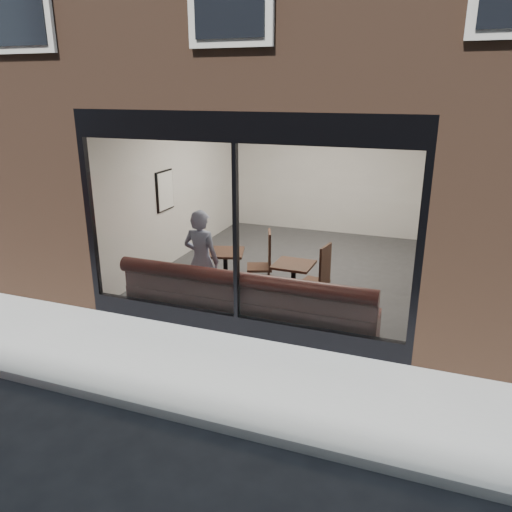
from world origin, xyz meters
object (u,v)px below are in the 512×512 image
(person, at_px, (201,260))
(cafe_chair_right, at_px, (314,282))
(banquette, at_px, (247,310))
(cafe_chair_left, at_px, (259,267))
(cafe_table_right, at_px, (294,265))
(cafe_table_left, at_px, (225,252))

(person, xyz_separation_m, cafe_chair_right, (1.60, 1.17, -0.60))
(banquette, bearing_deg, cafe_chair_right, 63.80)
(person, distance_m, cafe_chair_left, 1.73)
(cafe_chair_left, bearing_deg, cafe_table_right, 113.35)
(cafe_chair_left, bearing_deg, cafe_chair_right, 140.39)
(person, height_order, cafe_chair_right, person)
(cafe_table_right, xyz_separation_m, cafe_chair_left, (-0.95, 0.98, -0.50))
(banquette, xyz_separation_m, cafe_table_right, (0.49, 0.85, 0.52))
(cafe_table_right, bearing_deg, person, -157.09)
(person, xyz_separation_m, cafe_table_left, (0.07, 0.78, -0.10))
(cafe_table_right, xyz_separation_m, cafe_chair_right, (0.22, 0.58, -0.50))
(cafe_chair_right, bearing_deg, cafe_table_right, 79.49)
(banquette, distance_m, cafe_chair_left, 1.89)
(cafe_table_left, bearing_deg, cafe_table_right, -8.65)
(cafe_table_left, height_order, cafe_table_right, same)
(cafe_table_left, distance_m, cafe_chair_left, 0.99)
(banquette, height_order, cafe_table_right, cafe_table_right)
(cafe_chair_left, bearing_deg, cafe_table_left, 44.69)
(banquette, distance_m, cafe_table_right, 1.11)
(cafe_table_left, distance_m, cafe_chair_right, 1.65)
(cafe_table_left, relative_size, cafe_table_right, 1.02)
(cafe_chair_right, bearing_deg, banquette, 73.51)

